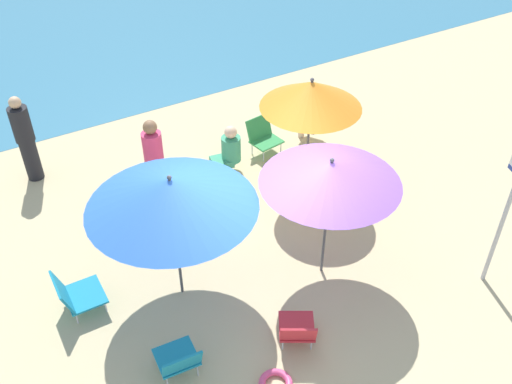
# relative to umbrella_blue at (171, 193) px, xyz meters

# --- Properties ---
(ground_plane) EXTENTS (40.00, 40.00, 0.00)m
(ground_plane) POSITION_rel_umbrella_blue_xyz_m (1.29, -0.28, -1.73)
(ground_plane) COLOR #CCB789
(umbrella_blue) EXTENTS (2.14, 2.14, 1.99)m
(umbrella_blue) POSITION_rel_umbrella_blue_xyz_m (0.00, 0.00, 0.00)
(umbrella_blue) COLOR #4C4C51
(umbrella_blue) RESTS_ON ground_plane
(umbrella_orange) EXTENTS (1.59, 1.59, 2.08)m
(umbrella_orange) POSITION_rel_umbrella_blue_xyz_m (2.80, 1.06, 0.07)
(umbrella_orange) COLOR #4C4C51
(umbrella_orange) RESTS_ON ground_plane
(umbrella_purple) EXTENTS (1.83, 1.83, 1.96)m
(umbrella_purple) POSITION_rel_umbrella_blue_xyz_m (1.90, -0.65, 0.01)
(umbrella_purple) COLOR #4C4C51
(umbrella_purple) RESTS_ON ground_plane
(beach_chair_a) EXTENTS (0.58, 0.57, 0.60)m
(beach_chair_a) POSITION_rel_umbrella_blue_xyz_m (-1.33, 0.41, -1.42)
(beach_chair_a) COLOR teal
(beach_chair_a) RESTS_ON ground_plane
(beach_chair_b) EXTENTS (0.59, 0.58, 0.66)m
(beach_chair_b) POSITION_rel_umbrella_blue_xyz_m (2.77, 2.41, -1.37)
(beach_chair_b) COLOR #33934C
(beach_chair_b) RESTS_ON ground_plane
(beach_chair_c) EXTENTS (0.67, 0.71, 0.53)m
(beach_chair_c) POSITION_rel_umbrella_blue_xyz_m (0.87, -1.54, -1.46)
(beach_chair_c) COLOR red
(beach_chair_c) RESTS_ON ground_plane
(beach_chair_d) EXTENTS (0.52, 0.57, 0.58)m
(beach_chair_d) POSITION_rel_umbrella_blue_xyz_m (-0.59, -1.23, -1.41)
(beach_chair_d) COLOR teal
(beach_chair_d) RESTS_ON ground_plane
(person_a) EXTENTS (0.51, 0.57, 0.98)m
(person_a) POSITION_rel_umbrella_blue_xyz_m (3.83, 2.23, -1.23)
(person_a) COLOR silver
(person_a) RESTS_ON ground_plane
(person_b) EXTENTS (0.32, 0.32, 1.58)m
(person_b) POSITION_rel_umbrella_blue_xyz_m (-1.08, 3.74, -0.93)
(person_b) COLOR black
(person_b) RESTS_ON ground_plane
(person_c) EXTENTS (0.57, 0.39, 0.90)m
(person_c) POSITION_rel_umbrella_blue_xyz_m (1.94, 2.19, -1.29)
(person_c) COLOR #389970
(person_c) RESTS_ON ground_plane
(person_d) EXTENTS (0.30, 0.30, 1.64)m
(person_d) POSITION_rel_umbrella_blue_xyz_m (0.46, 1.85, -0.89)
(person_d) COLOR #DB3866
(person_d) RESTS_ON ground_plane
(warning_sign) EXTENTS (0.17, 0.42, 2.25)m
(warning_sign) POSITION_rel_umbrella_blue_xyz_m (3.78, -1.96, -0.28)
(warning_sign) COLOR #ADADB2
(warning_sign) RESTS_ON ground_plane
(swim_ring) EXTENTS (0.41, 0.41, 0.09)m
(swim_ring) POSITION_rel_umbrella_blue_xyz_m (0.32, -1.92, -1.68)
(swim_ring) COLOR #E54C7F
(swim_ring) RESTS_ON ground_plane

